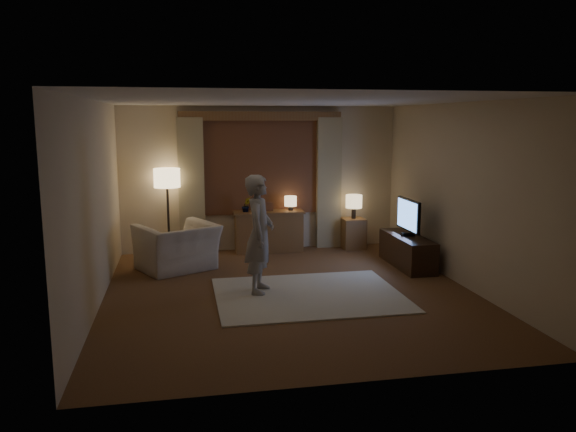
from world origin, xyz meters
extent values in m
cube|color=brown|center=(0.00, 0.00, -0.01)|extent=(5.00, 5.50, 0.02)
cube|color=silver|center=(0.00, 0.00, 2.61)|extent=(5.00, 5.50, 0.02)
cube|color=beige|center=(0.00, 2.76, 1.30)|extent=(5.00, 0.02, 2.60)
cube|color=beige|center=(0.00, -2.76, 1.30)|extent=(5.00, 0.02, 2.60)
cube|color=beige|center=(-2.51, 0.00, 1.30)|extent=(0.02, 5.50, 2.60)
cube|color=beige|center=(2.51, 0.00, 1.30)|extent=(0.02, 5.50, 2.60)
cube|color=black|center=(0.00, 2.73, 1.55)|extent=(2.00, 0.01, 1.70)
cube|color=brown|center=(0.00, 2.72, 1.55)|extent=(2.08, 0.04, 1.78)
cube|color=tan|center=(-1.25, 2.65, 1.20)|extent=(0.45, 0.12, 2.40)
cube|color=tan|center=(1.25, 2.65, 1.20)|extent=(0.45, 0.12, 2.40)
cube|color=brown|center=(0.00, 2.67, 2.42)|extent=(2.90, 0.14, 0.16)
cube|color=beige|center=(0.22, -0.17, 0.01)|extent=(2.50, 2.00, 0.02)
cube|color=brown|center=(0.10, 2.50, 0.35)|extent=(1.20, 0.40, 0.70)
cube|color=brown|center=(0.10, 2.50, 0.80)|extent=(0.16, 0.02, 0.20)
imported|color=#999999|center=(-0.30, 2.50, 0.85)|extent=(0.17, 0.13, 0.30)
cylinder|color=black|center=(0.50, 2.50, 0.76)|extent=(0.08, 0.08, 0.12)
cylinder|color=#FED798|center=(0.50, 2.50, 0.91)|extent=(0.22, 0.22, 0.18)
cylinder|color=black|center=(-1.66, 2.50, 0.02)|extent=(0.33, 0.33, 0.03)
cylinder|color=black|center=(-1.66, 2.50, 0.61)|extent=(0.04, 0.04, 1.22)
cylinder|color=#FED798|center=(-1.66, 2.50, 1.37)|extent=(0.45, 0.45, 0.33)
imported|color=beige|center=(-1.52, 1.52, 0.37)|extent=(1.45, 1.39, 0.73)
cube|color=brown|center=(1.68, 2.45, 0.28)|extent=(0.40, 0.40, 0.56)
cylinder|color=black|center=(1.68, 2.45, 0.66)|extent=(0.08, 0.08, 0.20)
cylinder|color=#FED798|center=(1.68, 2.45, 0.88)|extent=(0.30, 0.30, 0.24)
cube|color=black|center=(2.15, 1.05, 0.25)|extent=(0.45, 1.40, 0.50)
cube|color=black|center=(2.15, 1.05, 0.53)|extent=(0.20, 0.09, 0.06)
cube|color=black|center=(2.15, 1.05, 0.85)|extent=(0.05, 0.83, 0.51)
cube|color=#5084DA|center=(2.12, 1.05, 0.85)|extent=(0.00, 0.77, 0.46)
imported|color=#A09A94|center=(-0.41, 0.08, 0.83)|extent=(0.55, 0.68, 1.61)
camera|label=1|loc=(-1.44, -7.31, 2.35)|focal=35.00mm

